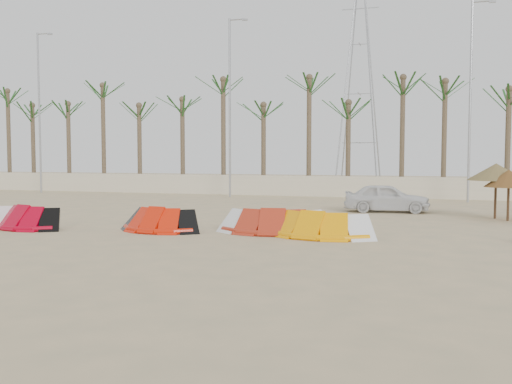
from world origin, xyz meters
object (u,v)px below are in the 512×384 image
(kite_red_right, at_px, (277,220))
(kite_orange, at_px, (318,223))
(kite_red_left, at_px, (32,216))
(car, at_px, (387,198))
(parasol_mid, at_px, (509,178))
(parasol_left, at_px, (496,172))
(kite_red_mid, at_px, (163,219))

(kite_red_right, height_order, kite_orange, same)
(kite_red_left, distance_m, car, 15.24)
(car, bearing_deg, parasol_mid, -119.39)
(kite_red_right, height_order, car, car)
(kite_red_left, xyz_separation_m, kite_orange, (10.27, 1.12, 0.00))
(parasol_left, relative_size, parasol_mid, 1.13)
(kite_red_mid, xyz_separation_m, parasol_left, (11.49, 7.40, 1.52))
(kite_red_left, height_order, kite_red_mid, same)
(parasol_left, height_order, car, parasol_left)
(kite_red_left, distance_m, kite_red_mid, 4.90)
(kite_red_right, bearing_deg, kite_orange, -16.16)
(parasol_left, bearing_deg, car, 161.98)
(parasol_mid, bearing_deg, kite_red_left, -156.23)
(kite_red_mid, height_order, kite_red_right, same)
(kite_red_mid, distance_m, kite_red_right, 3.99)
(parasol_mid, bearing_deg, kite_orange, -135.96)
(kite_red_right, xyz_separation_m, parasol_mid, (7.99, 5.81, 1.28))
(kite_red_mid, xyz_separation_m, parasol_mid, (11.89, 6.65, 1.28))
(parasol_mid, bearing_deg, kite_red_right, -144.01)
(kite_red_right, distance_m, parasol_mid, 9.96)
(parasol_left, bearing_deg, kite_red_right, -139.19)
(kite_orange, height_order, parasol_left, parasol_left)
(kite_red_right, height_order, parasol_mid, parasol_mid)
(kite_orange, relative_size, car, 1.01)
(kite_red_mid, height_order, parasol_left, parasol_left)
(parasol_left, bearing_deg, kite_red_mid, -147.22)
(kite_red_left, bearing_deg, parasol_left, 26.43)
(kite_red_right, relative_size, car, 0.99)
(kite_red_right, bearing_deg, parasol_mid, 35.99)
(kite_red_mid, bearing_deg, kite_red_left, -171.53)
(kite_red_right, bearing_deg, car, 68.87)
(kite_red_left, relative_size, kite_red_right, 0.85)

